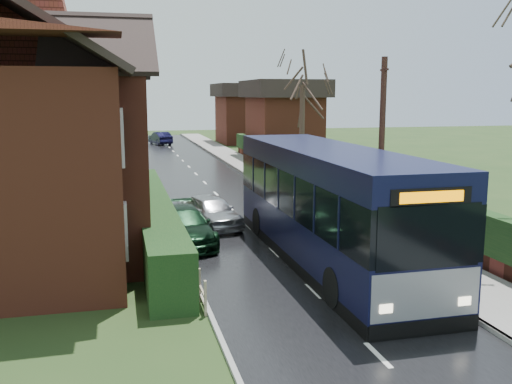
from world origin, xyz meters
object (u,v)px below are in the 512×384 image
object	(u,v)px
brick_house	(7,124)
bus_stop_sign	(379,190)
bus	(328,206)
car_silver	(211,211)
telegraph_pole	(381,145)
car_green	(183,226)

from	to	relation	value
brick_house	bus_stop_sign	size ratio (longest dim) A/B	4.95
bus	car_silver	bearing A→B (deg)	116.36
telegraph_pole	car_green	bearing A→B (deg)	-170.96
brick_house	bus_stop_sign	bearing A→B (deg)	-10.29
car_silver	telegraph_pole	world-z (taller)	telegraph_pole
car_silver	bus_stop_sign	xyz separation A→B (m)	(5.50, -3.85, 1.28)
bus	car_silver	xyz separation A→B (m)	(-2.87, 5.69, -1.17)
telegraph_pole	bus	bearing A→B (deg)	-126.48
bus	bus_stop_sign	xyz separation A→B (m)	(2.63, 1.84, 0.11)
car_silver	brick_house	bearing A→B (deg)	178.93
car_green	telegraph_pole	bearing A→B (deg)	-4.78
brick_house	telegraph_pole	world-z (taller)	brick_house
bus	car_green	bearing A→B (deg)	141.31
car_green	bus_stop_sign	world-z (taller)	bus_stop_sign
car_silver	bus_stop_sign	size ratio (longest dim) A/B	1.32
car_green	telegraph_pole	xyz separation A→B (m)	(7.70, 0.00, 2.76)
car_green	bus_stop_sign	distance (m)	7.18
car_silver	bus_stop_sign	world-z (taller)	bus_stop_sign
brick_house	car_green	xyz separation A→B (m)	(5.83, -0.78, -3.72)
car_silver	car_green	world-z (taller)	car_silver
bus	telegraph_pole	size ratio (longest dim) A/B	1.80
car_green	telegraph_pole	world-z (taller)	telegraph_pole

